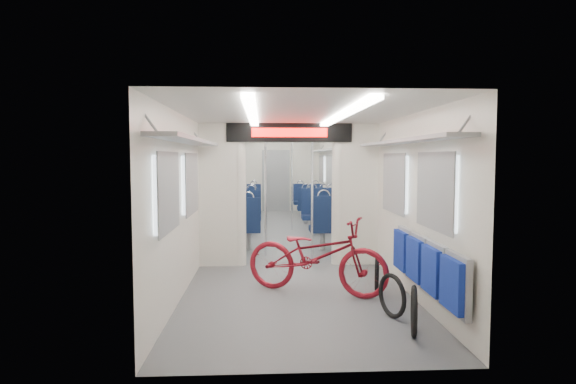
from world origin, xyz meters
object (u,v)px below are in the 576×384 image
Objects in this scene: bike_hoop_a at (414,314)px; bike_hoop_b at (392,298)px; stanchion_far_right at (292,183)px; flip_bench at (425,265)px; bike_hoop_c at (377,275)px; seat_bay_far_left at (245,202)px; seat_bay_far_right at (311,201)px; stanchion_far_left at (266,183)px; bicycle at (316,255)px; stanchion_near_right at (312,193)px; seat_bay_near_left at (238,215)px; stanchion_near_left at (265,192)px; seat_bay_near_right at (328,214)px.

bike_hoop_b is (-0.07, 0.56, -0.01)m from bike_hoop_a.
stanchion_far_right is (-0.71, 6.44, 0.93)m from bike_hoop_b.
bike_hoop_c is at bearing 105.77° from flip_bench.
seat_bay_far_left is 1.88m from seat_bay_far_right.
stanchion_far_right is at bearing -8.48° from stanchion_far_left.
bike_hoop_c is at bearing -74.44° from seat_bay_far_left.
flip_bench is 6.53m from stanchion_far_right.
bicycle reaches higher than bike_hoop_b.
bike_hoop_a is 7.10m from stanchion_far_right.
seat_bay_far_left is 0.87× the size of stanchion_near_right.
seat_bay_near_left is (-1.19, 3.84, 0.06)m from bicycle.
bike_hoop_b is at bearing -76.90° from seat_bay_far_left.
stanchion_near_left reaches higher than bicycle.
flip_bench is 3.23m from stanchion_near_right.
seat_bay_near_left is at bearing 42.05° from bicycle.
seat_bay_near_right is 0.99× the size of stanchion_far_left.
bike_hoop_a is 0.22× the size of stanchion_far_right.
seat_bay_far_left is at bearing 90.00° from seat_bay_near_left.
bicycle is 1.46m from flip_bench.
stanchion_far_left reaches higher than bike_hoop_c.
flip_bench is 5.33m from seat_bay_near_left.
seat_bay_near_right is 3.59m from seat_bay_far_right.
bike_hoop_a is 0.22× the size of stanchion_far_left.
seat_bay_far_left is (-1.92, 8.23, 0.31)m from bike_hoop_b.
stanchion_near_right is (-0.65, 2.02, 0.94)m from bike_hoop_c.
bike_hoop_c is at bearing -88.99° from seat_bay_far_right.
bike_hoop_c is 7.37m from seat_bay_far_right.
flip_bench is at bearing -106.68° from bicycle.
flip_bench is at bearing -87.14° from seat_bay_far_right.
seat_bay_near_right reaches higher than seat_bay_far_right.
bicycle is at bearing -72.75° from seat_bay_near_left.
bicycle is 3.89m from seat_bay_near_right.
stanchion_near_right is (0.16, 2.07, 0.65)m from bicycle.
bike_hoop_c is 7.46m from seat_bay_far_left.
seat_bay_far_right is 5.41m from stanchion_near_right.
bicycle is at bearing 138.53° from flip_bench.
stanchion_near_left is at bearing -132.63° from seat_bay_near_right.
seat_bay_near_right reaches higher than seat_bay_near_left.
seat_bay_near_left reaches higher than bike_hoop_b.
bicycle is at bearing -176.25° from bike_hoop_c.
stanchion_near_left is (-1.74, 3.36, 0.57)m from flip_bench.
stanchion_near_left and stanchion_far_left have the same top height.
bicycle is 1.26m from bike_hoop_b.
bike_hoop_c is (0.02, 1.61, -0.02)m from bike_hoop_a.
seat_bay_near_left reaches higher than bike_hoop_a.
flip_bench is 8.40m from seat_bay_far_right.
stanchion_near_left reaches higher than seat_bay_far_left.
bike_hoop_c is at bearing -62.17° from seat_bay_near_left.
stanchion_far_right is (-0.77, 7.00, 0.92)m from bike_hoop_a.
seat_bay_far_left is 4.92m from stanchion_near_left.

